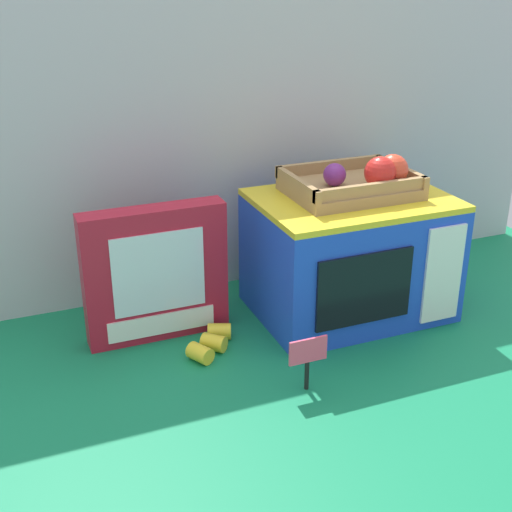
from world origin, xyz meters
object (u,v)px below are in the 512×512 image
Objects in this scene: toy_microwave at (350,255)px; price_sign at (308,356)px; food_groups_crate at (358,182)px; cookie_set_box at (156,274)px; loose_toy_banana at (211,342)px.

toy_microwave reaches higher than price_sign.
food_groups_crate reaches higher than price_sign.
food_groups_crate is 0.44m from cookie_set_box.
loose_toy_banana is (-0.33, -0.06, -0.26)m from food_groups_crate.
food_groups_crate is at bearing 10.05° from loose_toy_banana.
price_sign is at bearing -132.36° from food_groups_crate.
toy_microwave reaches higher than loose_toy_banana.
loose_toy_banana is at bearing -171.39° from toy_microwave.
price_sign is (0.19, -0.28, -0.07)m from cookie_set_box.
loose_toy_banana is at bearing 120.72° from price_sign.
cookie_set_box is at bearing 175.29° from food_groups_crate.
cookie_set_box is (-0.41, 0.03, -0.14)m from food_groups_crate.
price_sign is (-0.21, -0.23, -0.06)m from toy_microwave.
loose_toy_banana is (-0.11, 0.19, -0.05)m from price_sign.
toy_microwave is 0.32m from price_sign.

